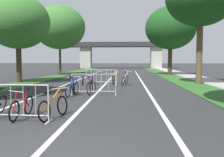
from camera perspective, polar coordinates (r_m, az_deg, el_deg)
grass_verge_left at (r=29.70m, az=-11.25°, el=0.84°), size 2.11×61.33×0.05m
grass_verge_right at (r=29.02m, az=12.45°, el=0.75°), size 2.11×61.33×0.05m
sidewalk_path_right at (r=29.43m, az=16.66°, el=0.74°), size 2.27×61.33×0.08m
lane_stripe_center at (r=21.42m, az=-0.68°, el=-0.39°), size 0.14×35.48×0.01m
lane_stripe_right_lane at (r=21.39m, az=6.67°, el=-0.43°), size 0.14×35.48×0.01m
lane_stripe_left_lane at (r=21.81m, az=-7.88°, el=-0.35°), size 0.14×35.48×0.01m
overpass_bridge at (r=54.31m, az=2.03°, el=6.64°), size 23.20×3.60×5.61m
tree_left_maple_mid at (r=20.38m, az=-20.79°, el=12.01°), size 4.75×4.75×6.62m
tree_left_oak_near at (r=29.77m, az=-11.92°, el=11.37°), size 5.88×5.88×7.99m
tree_right_pine_near at (r=29.96m, az=13.28°, el=11.20°), size 5.82×5.82×7.92m
crowd_barrier_nearest at (r=7.53m, az=-22.15°, el=-5.24°), size 2.25×0.55×1.05m
crowd_barrier_second at (r=12.31m, az=-4.22°, el=-1.40°), size 2.25×0.52×1.05m
crowd_barrier_third at (r=17.73m, az=-2.43°, el=0.31°), size 2.24×0.47×1.05m
bicycle_blue_0 at (r=12.07m, az=-9.08°, el=-2.28°), size 0.51×1.62×0.94m
bicycle_red_1 at (r=7.87m, az=-19.91°, el=-6.07°), size 0.42×1.56×0.89m
bicycle_white_2 at (r=17.41m, az=-4.73°, el=-0.30°), size 0.49×1.67×0.94m
bicycle_teal_3 at (r=17.39m, az=-6.67°, el=-0.22°), size 0.56×1.65×0.94m
bicycle_purple_4 at (r=12.76m, az=-4.80°, el=-1.84°), size 0.50×1.72×1.01m
bicycle_silver_5 at (r=17.05m, az=3.02°, el=-0.31°), size 0.75×1.71×1.02m
bicycle_yellow_7 at (r=18.10m, az=0.47°, el=-0.10°), size 0.50×1.74×0.94m
bicycle_orange_8 at (r=7.55m, az=-13.22°, el=-6.36°), size 0.57×1.60×0.88m
bicycle_blue_10 at (r=12.95m, az=-8.92°, el=-1.87°), size 0.61×1.60×0.94m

